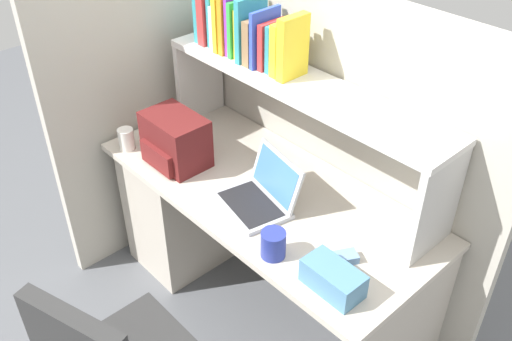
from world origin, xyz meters
The scene contains 12 objects.
ground_plane centered at (0.00, 0.00, 0.00)m, with size 8.00×8.00×0.00m, color #595B60.
desk centered at (-0.39, 0.00, 0.40)m, with size 1.60×0.70×0.73m.
cubicle_partition_rear centered at (0.00, 0.38, 0.78)m, with size 1.84×0.05×1.55m, color #B2ADA0.
cubicle_partition_left centered at (-0.85, -0.05, 0.78)m, with size 0.05×1.06×1.55m, color #B2ADA0.
overhead_hutch centered at (0.00, 0.20, 1.08)m, with size 1.44×0.28×0.45m.
reference_books_on_shelf centered at (-0.34, 0.20, 1.30)m, with size 0.59×0.18×0.30m.
laptop centered at (0.07, -0.08, 0.78)m, with size 0.36×0.32×0.22m.
backpack centered at (-0.43, -0.16, 0.85)m, with size 0.30×0.23×0.24m.
computer_mouse centered at (0.53, -0.09, 0.75)m, with size 0.06×0.10×0.03m, color #7299C6.
paper_cup centered at (-0.68, -0.27, 0.78)m, with size 0.08×0.08×0.11m, color white.
tissue_box centered at (0.59, -0.22, 0.78)m, with size 0.22×0.12×0.10m, color teal.
snack_canister centered at (0.32, -0.26, 0.79)m, with size 0.10×0.10×0.11m, color navy.
Camera 1 is at (1.42, -1.36, 2.24)m, focal length 39.60 mm.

